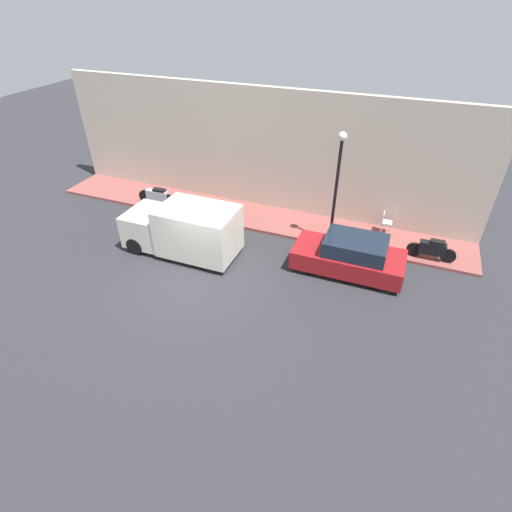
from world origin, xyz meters
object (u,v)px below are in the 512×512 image
at_px(scooter_silver, 158,196).
at_px(motorcycle_black, 432,249).
at_px(streetlamp, 338,173).
at_px(cafe_chair, 385,221).
at_px(parked_car, 350,256).
at_px(delivery_van, 183,229).

bearing_deg(scooter_silver, motorcycle_black, -89.79).
height_order(streetlamp, cafe_chair, streetlamp).
relative_size(parked_car, motorcycle_black, 2.22).
xyz_separation_m(delivery_van, scooter_silver, (2.78, 3.02, -0.42)).
height_order(delivery_van, cafe_chair, delivery_van).
bearing_deg(motorcycle_black, streetlamp, 92.43).
bearing_deg(streetlamp, scooter_silver, 89.17).
bearing_deg(streetlamp, parked_car, -146.58).
distance_m(parked_car, scooter_silver, 9.44).
relative_size(parked_car, cafe_chair, 4.32).
bearing_deg(delivery_van, scooter_silver, 47.32).
height_order(parked_car, motorcycle_black, parked_car).
xyz_separation_m(parked_car, scooter_silver, (1.72, 9.28, -0.08)).
relative_size(delivery_van, streetlamp, 1.00).
distance_m(delivery_van, motorcycle_black, 9.49).
relative_size(streetlamp, cafe_chair, 4.90).
bearing_deg(scooter_silver, cafe_chair, -82.17).
height_order(delivery_van, scooter_silver, delivery_van).
height_order(parked_car, cafe_chair, parked_car).
relative_size(parked_car, scooter_silver, 1.95).
bearing_deg(parked_car, motorcycle_black, -57.72).
bearing_deg(motorcycle_black, delivery_van, 107.33).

